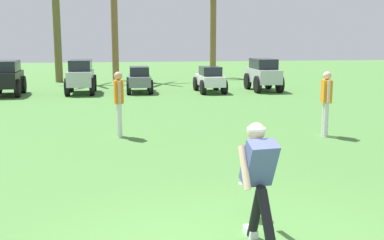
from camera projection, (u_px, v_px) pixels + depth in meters
The scene contains 12 objects.
frisbee_thrower at pixel (259, 178), 5.49m from camera, with size 0.47×1.13×1.41m.
frisbee_in_flight at pixel (248, 184), 6.35m from camera, with size 0.37×0.37×0.09m.
teammate_near_sideline at pixel (326, 97), 11.45m from camera, with size 0.26×0.50×1.56m.
teammate_midfield at pixel (119, 98), 11.36m from camera, with size 0.23×0.50×1.56m.
parked_car_slot_b at pixel (7, 77), 19.36m from camera, with size 1.27×2.39×1.40m.
parked_car_slot_c at pixel (81, 76), 20.01m from camera, with size 1.17×2.35×1.40m.
parked_car_slot_d at pixel (139, 79), 20.41m from camera, with size 1.12×2.22×1.10m.
parked_car_slot_e at pixel (210, 79), 20.48m from camera, with size 1.14×2.22×1.10m.
parked_car_slot_f at pixel (263, 74), 21.01m from camera, with size 1.18×2.36×1.40m.
palm_tree_left_of_centre at pixel (56, 13), 24.38m from camera, with size 3.88×3.44×6.05m.
palm_tree_right_of_centre at pixel (114, 6), 25.34m from camera, with size 3.58×3.65×6.66m.
palm_tree_far_right at pixel (213, 21), 27.20m from camera, with size 3.49×3.71×5.29m.
Camera 1 is at (-1.15, -4.51, 2.40)m, focal length 45.00 mm.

